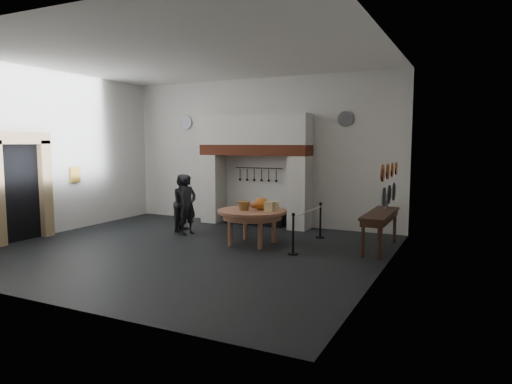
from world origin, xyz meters
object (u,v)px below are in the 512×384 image
at_px(visitor_far, 184,203).
at_px(barrier_post_near, 293,235).
at_px(work_table, 252,211).
at_px(barrier_post_far, 320,221).
at_px(side_table, 380,213).
at_px(visitor_near, 188,205).
at_px(iron_range, 256,217).

bearing_deg(visitor_far, barrier_post_near, -123.99).
relative_size(work_table, barrier_post_far, 1.92).
bearing_deg(visitor_far, side_table, -105.01).
bearing_deg(visitor_near, barrier_post_near, -94.78).
relative_size(work_table, visitor_near, 1.04).
height_order(visitor_far, barrier_post_far, visitor_far).
height_order(visitor_near, side_table, visitor_near).
bearing_deg(visitor_near, barrier_post_far, -62.56).
height_order(iron_range, visitor_far, visitor_far).
relative_size(iron_range, visitor_near, 1.14).
xyz_separation_m(iron_range, work_table, (1.13, -2.52, 0.59)).
xyz_separation_m(visitor_near, side_table, (5.14, 0.49, 0.04)).
distance_m(visitor_near, side_table, 5.16).
xyz_separation_m(iron_range, barrier_post_near, (2.42, -3.03, 0.20)).
bearing_deg(visitor_near, iron_range, -16.49).
bearing_deg(visitor_far, iron_range, -55.10).
bearing_deg(iron_range, visitor_far, -129.16).
xyz_separation_m(visitor_far, barrier_post_near, (3.86, -1.26, -0.37)).
bearing_deg(barrier_post_far, iron_range, 156.97).
relative_size(visitor_far, barrier_post_near, 1.81).
bearing_deg(barrier_post_far, work_table, -130.86).
bearing_deg(barrier_post_near, side_table, 38.64).
xyz_separation_m(iron_range, visitor_near, (-1.04, -2.17, 0.58)).
xyz_separation_m(iron_range, side_table, (4.10, -1.68, 0.62)).
bearing_deg(side_table, iron_range, 157.71).
bearing_deg(iron_range, visitor_near, -115.64).
height_order(work_table, barrier_post_near, barrier_post_near).
relative_size(work_table, barrier_post_near, 1.92).
height_order(work_table, visitor_far, visitor_far).
bearing_deg(work_table, visitor_far, 163.76).
bearing_deg(iron_range, barrier_post_near, -51.41).
relative_size(barrier_post_near, barrier_post_far, 1.00).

